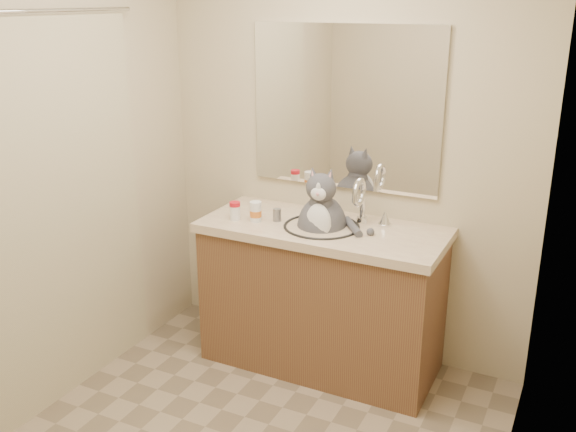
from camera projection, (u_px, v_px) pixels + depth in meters
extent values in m
cube|color=tan|center=(344.00, 152.00, 3.62)|extent=(2.20, 0.01, 2.40)
cube|color=tan|center=(28.00, 183.00, 3.02)|extent=(0.01, 2.50, 2.40)
cube|color=tan|center=(518.00, 264.00, 2.10)|extent=(0.01, 2.50, 2.40)
cube|color=brown|center=(322.00, 300.00, 3.64)|extent=(1.30, 0.55, 0.80)
cube|color=beige|center=(323.00, 230.00, 3.50)|extent=(1.34, 0.59, 0.05)
torus|color=black|center=(322.00, 226.00, 3.47)|extent=(0.42, 0.42, 0.02)
ellipsoid|color=white|center=(321.00, 240.00, 3.50)|extent=(0.40, 0.40, 0.15)
cylinder|color=silver|center=(363.00, 205.00, 3.51)|extent=(0.03, 0.03, 0.18)
torus|color=silver|center=(359.00, 192.00, 3.43)|extent=(0.03, 0.16, 0.16)
cone|color=silver|center=(385.00, 217.00, 3.48)|extent=(0.06, 0.06, 0.08)
cube|color=white|center=(344.00, 108.00, 3.53)|extent=(1.10, 0.02, 0.90)
cube|color=#BBB18D|center=(58.00, 218.00, 3.15)|extent=(0.01, 1.20, 1.90)
cylinder|color=silver|center=(32.00, 11.00, 2.84)|extent=(0.02, 1.30, 0.02)
ellipsoid|color=#4B4A50|center=(322.00, 228.00, 3.51)|extent=(0.32, 0.34, 0.36)
ellipsoid|color=white|center=(318.00, 224.00, 3.40)|extent=(0.16, 0.11, 0.23)
ellipsoid|color=#4B4A50|center=(321.00, 188.00, 3.40)|extent=(0.19, 0.17, 0.16)
ellipsoid|color=white|center=(318.00, 194.00, 3.34)|extent=(0.09, 0.06, 0.07)
sphere|color=#D88C8C|center=(317.00, 194.00, 3.32)|extent=(0.02, 0.02, 0.02)
cone|color=#4B4A50|center=(313.00, 173.00, 3.39)|extent=(0.08, 0.07, 0.08)
cone|color=#4B4A50|center=(330.00, 174.00, 3.37)|extent=(0.08, 0.07, 0.08)
cylinder|color=#4B4A50|center=(353.00, 227.00, 3.42)|extent=(0.18, 0.22, 0.04)
cylinder|color=white|center=(235.00, 213.00, 3.57)|extent=(0.08, 0.08, 0.08)
cylinder|color=red|center=(235.00, 204.00, 3.55)|extent=(0.08, 0.08, 0.02)
cylinder|color=white|center=(256.00, 213.00, 3.55)|extent=(0.07, 0.07, 0.09)
cylinder|color=orange|center=(256.00, 213.00, 3.55)|extent=(0.07, 0.07, 0.04)
cylinder|color=white|center=(256.00, 204.00, 3.53)|extent=(0.07, 0.07, 0.02)
cylinder|color=slate|center=(277.00, 215.00, 3.55)|extent=(0.05, 0.05, 0.07)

